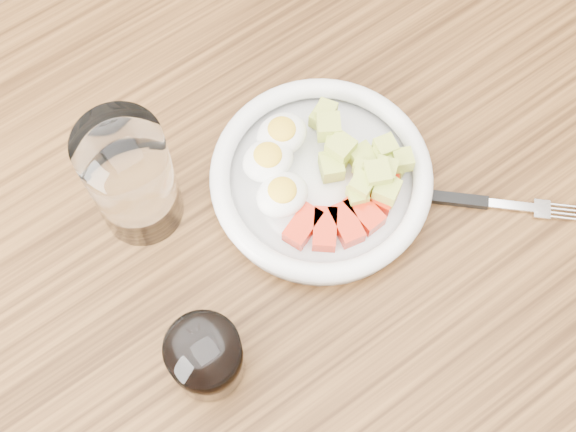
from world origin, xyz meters
name	(u,v)px	position (x,y,z in m)	size (l,w,h in m)	color
ground	(295,371)	(0.00, 0.00, 0.00)	(4.00, 4.00, 0.00)	brown
dining_table	(300,259)	(0.00, 0.00, 0.67)	(1.50, 0.90, 0.77)	brown
bowl	(321,177)	(0.05, 0.03, 0.79)	(0.24, 0.24, 0.06)	white
fork	(469,201)	(0.17, -0.08, 0.77)	(0.15, 0.14, 0.01)	black
water_glass	(131,179)	(-0.13, 0.12, 0.85)	(0.09, 0.09, 0.16)	white
coffee_glass	(206,358)	(-0.16, -0.07, 0.81)	(0.07, 0.07, 0.08)	white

